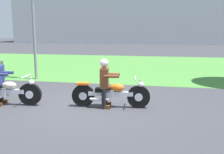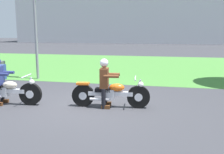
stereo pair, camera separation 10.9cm
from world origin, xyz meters
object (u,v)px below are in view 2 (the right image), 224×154
motorcycle_lead (111,94)px  motorcycle_follow (5,91)px  rider_lead (105,79)px  trash_can (0,69)px

motorcycle_lead → motorcycle_follow: motorcycle_follow is taller
rider_lead → trash_can: 7.12m
motorcycle_lead → rider_lead: 0.46m
motorcycle_follow → trash_can: size_ratio=3.02×
motorcycle_lead → rider_lead: rider_lead is taller
rider_lead → trash_can: rider_lead is taller
motorcycle_lead → trash_can: 7.24m
motorcycle_follow → motorcycle_lead: bearing=0.4°
motorcycle_lead → trash_can: (-6.19, 3.74, -0.02)m
trash_can → motorcycle_follow: bearing=-53.6°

